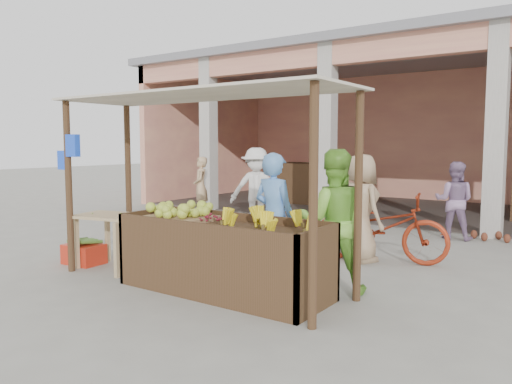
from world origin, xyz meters
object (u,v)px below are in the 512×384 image
Objects in this scene: red_crate at (84,254)px; motorcycle at (380,226)px; side_table at (111,224)px; vendor_blue at (274,213)px; vendor_green at (333,217)px; fruit_stall at (223,259)px.

motorcycle is (3.55, 2.63, 0.40)m from red_crate.
side_table is 0.61× the size of vendor_blue.
motorcycle is at bearing 33.20° from red_crate.
red_crate is 3.82m from vendor_green.
side_table is at bearing 25.82° from vendor_blue.
motorcycle is at bearing -106.23° from vendor_blue.
fruit_stall is at bearing 5.05° from vendor_green.
vendor_green is (1.07, 0.75, 0.50)m from fruit_stall.
fruit_stall is 1.24× the size of motorcycle.
fruit_stall is 4.64× the size of red_crate.
vendor_green reaches higher than vendor_blue.
vendor_blue reaches higher than fruit_stall.
vendor_green is 1.84m from motorcycle.
red_crate is at bearing 171.28° from side_table.
red_crate is 0.27× the size of motorcycle.
side_table is 3.94m from motorcycle.
vendor_green reaches higher than motorcycle.
vendor_green reaches higher than red_crate.
side_table is 2.37m from vendor_blue.
fruit_stall is at bearing 145.50° from motorcycle.
vendor_green is (3.06, 0.79, 0.26)m from side_table.
motorcycle is at bearing -116.99° from vendor_green.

